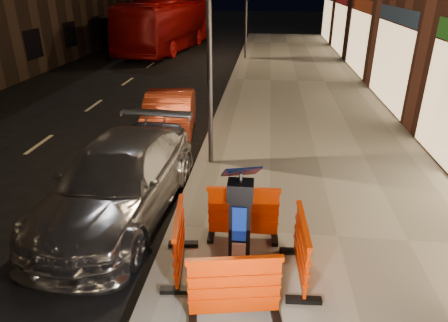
# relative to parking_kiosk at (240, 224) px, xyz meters

# --- Properties ---
(ground_plane) EXTENTS (120.00, 120.00, 0.00)m
(ground_plane) POSITION_rel_parking_kiosk_xyz_m (-1.27, 1.15, -1.05)
(ground_plane) COLOR black
(ground_plane) RESTS_ON ground
(sidewalk) EXTENTS (6.00, 60.00, 0.15)m
(sidewalk) POSITION_rel_parking_kiosk_xyz_m (1.73, 1.15, -0.98)
(sidewalk) COLOR gray
(sidewalk) RESTS_ON ground
(kerb) EXTENTS (0.30, 60.00, 0.15)m
(kerb) POSITION_rel_parking_kiosk_xyz_m (-1.27, 1.15, -0.98)
(kerb) COLOR slate
(kerb) RESTS_ON ground
(parking_kiosk) EXTENTS (0.62, 0.62, 1.81)m
(parking_kiosk) POSITION_rel_parking_kiosk_xyz_m (0.00, 0.00, 0.00)
(parking_kiosk) COLOR black
(parking_kiosk) RESTS_ON sidewalk
(barrier_front) EXTENTS (1.37, 0.75, 1.01)m
(barrier_front) POSITION_rel_parking_kiosk_xyz_m (0.00, -0.95, -0.40)
(barrier_front) COLOR #E23100
(barrier_front) RESTS_ON sidewalk
(barrier_back) EXTENTS (1.31, 0.58, 1.01)m
(barrier_back) POSITION_rel_parking_kiosk_xyz_m (0.00, 0.95, -0.40)
(barrier_back) COLOR #E23100
(barrier_back) RESTS_ON sidewalk
(barrier_kerbside) EXTENTS (0.69, 1.35, 1.01)m
(barrier_kerbside) POSITION_rel_parking_kiosk_xyz_m (-0.95, 0.00, -0.40)
(barrier_kerbside) COLOR #E23100
(barrier_kerbside) RESTS_ON sidewalk
(barrier_bldgside) EXTENTS (0.60, 1.32, 1.01)m
(barrier_bldgside) POSITION_rel_parking_kiosk_xyz_m (0.95, 0.00, -0.40)
(barrier_bldgside) COLOR #E23100
(barrier_bldgside) RESTS_ON sidewalk
(car_silver) EXTENTS (2.44, 5.30, 1.50)m
(car_silver) POSITION_rel_parking_kiosk_xyz_m (-2.55, 1.76, -1.05)
(car_silver) COLOR #A0A0A4
(car_silver) RESTS_ON ground
(car_red) EXTENTS (1.91, 4.20, 1.34)m
(car_red) POSITION_rel_parking_kiosk_xyz_m (-2.57, 6.18, -1.05)
(car_red) COLOR maroon
(car_red) RESTS_ON ground
(bus_doubledecker) EXTENTS (4.35, 12.38, 3.38)m
(bus_doubledecker) POSITION_rel_parking_kiosk_xyz_m (-6.41, 22.86, -1.05)
(bus_doubledecker) COLOR #8E0708
(bus_doubledecker) RESTS_ON ground
(street_lamp_mid) EXTENTS (0.12, 0.12, 6.00)m
(street_lamp_mid) POSITION_rel_parking_kiosk_xyz_m (-1.02, 4.15, 2.10)
(street_lamp_mid) COLOR #3F3F44
(street_lamp_mid) RESTS_ON sidewalk
(street_lamp_far) EXTENTS (0.12, 0.12, 6.00)m
(street_lamp_far) POSITION_rel_parking_kiosk_xyz_m (-1.02, 19.15, 2.10)
(street_lamp_far) COLOR #3F3F44
(street_lamp_far) RESTS_ON sidewalk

